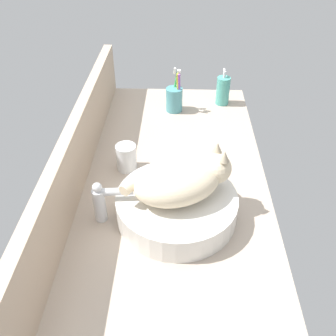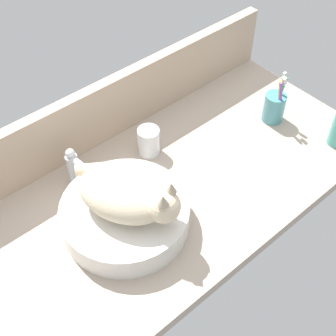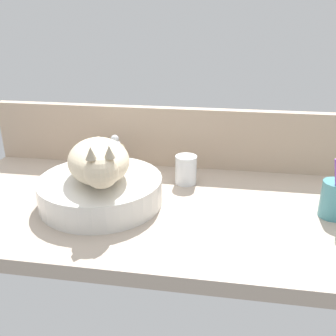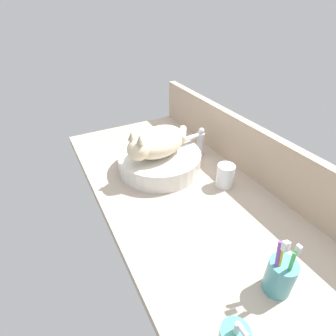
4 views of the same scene
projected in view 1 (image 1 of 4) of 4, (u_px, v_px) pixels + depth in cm
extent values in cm
cube|color=#B2A08E|center=(171.00, 182.00, 127.19)|extent=(133.24, 63.78, 4.00)
cube|color=tan|center=(78.00, 150.00, 120.31)|extent=(133.24, 3.60, 21.08)
cylinder|color=silver|center=(177.00, 206.00, 109.38)|extent=(35.24, 35.24, 7.76)
ellipsoid|color=beige|center=(177.00, 182.00, 103.62)|extent=(25.23, 29.59, 11.00)
sphere|color=beige|center=(216.00, 168.00, 105.96)|extent=(8.80, 8.80, 8.80)
cone|color=tan|center=(217.00, 148.00, 104.54)|extent=(2.80, 2.80, 3.20)
cone|color=tan|center=(225.00, 156.00, 101.29)|extent=(2.80, 2.80, 3.20)
cylinder|color=beige|center=(136.00, 181.00, 103.22)|extent=(10.95, 8.71, 3.20)
cylinder|color=silver|center=(100.00, 205.00, 107.43)|extent=(3.60, 3.60, 11.00)
cylinder|color=silver|center=(116.00, 192.00, 104.63)|extent=(3.09, 10.16, 2.20)
sphere|color=silver|center=(97.00, 187.00, 103.31)|extent=(2.80, 2.80, 2.80)
cylinder|color=teal|center=(223.00, 91.00, 163.56)|extent=(5.85, 5.85, 12.26)
cylinder|color=silver|center=(224.00, 75.00, 158.93)|extent=(1.20, 1.20, 2.80)
cylinder|color=silver|center=(225.00, 70.00, 159.02)|extent=(2.20, 1.00, 1.00)
cylinder|color=teal|center=(175.00, 100.00, 159.30)|extent=(7.10, 7.10, 10.20)
cylinder|color=purple|center=(179.00, 92.00, 156.56)|extent=(3.70, 1.54, 16.94)
cube|color=white|center=(180.00, 73.00, 151.33)|extent=(1.59, 0.89, 2.59)
cylinder|color=green|center=(174.00, 90.00, 158.19)|extent=(1.36, 3.58, 16.95)
cube|color=white|center=(174.00, 71.00, 152.97)|extent=(1.27, 1.17, 2.53)
cylinder|color=yellow|center=(178.00, 92.00, 156.72)|extent=(3.19, 1.37, 16.98)
cube|color=white|center=(178.00, 73.00, 151.50)|extent=(1.52, 0.87, 2.56)
cylinder|color=white|center=(126.00, 157.00, 127.25)|extent=(6.92, 6.92, 9.26)
cylinder|color=silver|center=(127.00, 160.00, 128.01)|extent=(6.09, 6.09, 6.76)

